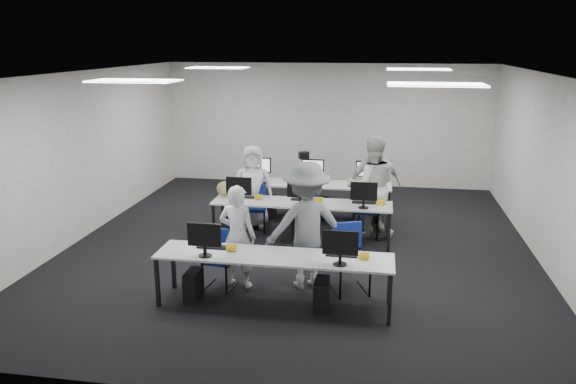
% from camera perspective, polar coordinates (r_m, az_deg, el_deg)
% --- Properties ---
extents(room, '(9.00, 9.02, 3.00)m').
position_cam_1_polar(room, '(9.62, 1.25, 3.03)').
color(room, black).
rests_on(room, ground).
extents(ceiling_panels, '(5.20, 4.60, 0.02)m').
position_cam_1_polar(ceiling_panels, '(9.43, 1.30, 11.89)').
color(ceiling_panels, white).
rests_on(ceiling_panels, room).
extents(desk_front, '(3.20, 0.70, 0.73)m').
position_cam_1_polar(desk_front, '(7.59, -1.45, -6.79)').
color(desk_front, '#ACAEB1').
rests_on(desk_front, ground).
extents(desk_mid, '(3.20, 0.70, 0.73)m').
position_cam_1_polar(desk_mid, '(10.02, 1.39, -1.32)').
color(desk_mid, '#ACAEB1').
rests_on(desk_mid, ground).
extents(desk_back, '(3.20, 0.70, 0.73)m').
position_cam_1_polar(desk_back, '(11.35, 2.40, 0.65)').
color(desk_back, '#ACAEB1').
rests_on(desk_back, ground).
extents(equipment_front, '(2.51, 0.41, 1.19)m').
position_cam_1_polar(equipment_front, '(7.74, -2.87, -8.97)').
color(equipment_front, '#0D35AA').
rests_on(equipment_front, desk_front).
extents(equipment_mid, '(2.91, 0.41, 1.19)m').
position_cam_1_polar(equipment_mid, '(10.12, 0.29, -3.05)').
color(equipment_mid, white).
rests_on(equipment_mid, desk_mid).
extents(equipment_back, '(2.91, 0.41, 1.19)m').
position_cam_1_polar(equipment_back, '(11.44, 3.35, -0.94)').
color(equipment_back, white).
rests_on(equipment_back, desk_back).
extents(chair_0, '(0.47, 0.50, 0.85)m').
position_cam_1_polar(chair_0, '(8.35, -6.88, -7.86)').
color(chair_0, navy).
rests_on(chair_0, ground).
extents(chair_1, '(0.64, 0.66, 0.98)m').
position_cam_1_polar(chair_1, '(8.21, 6.30, -7.95)').
color(chair_1, navy).
rests_on(chair_1, ground).
extents(chair_2, '(0.48, 0.51, 0.86)m').
position_cam_1_polar(chair_2, '(10.73, -3.36, -2.50)').
color(chair_2, navy).
rests_on(chair_2, ground).
extents(chair_3, '(0.50, 0.54, 0.95)m').
position_cam_1_polar(chair_3, '(10.75, 1.46, -2.29)').
color(chair_3, navy).
rests_on(chair_3, ground).
extents(chair_4, '(0.49, 0.53, 0.98)m').
position_cam_1_polar(chair_4, '(10.50, 7.90, -2.81)').
color(chair_4, navy).
rests_on(chair_4, ground).
extents(chair_5, '(0.42, 0.46, 0.81)m').
position_cam_1_polar(chair_5, '(11.10, -3.46, -1.98)').
color(chair_5, navy).
rests_on(chair_5, ground).
extents(chair_6, '(0.49, 0.52, 0.87)m').
position_cam_1_polar(chair_6, '(11.02, 2.12, -1.99)').
color(chair_6, navy).
rests_on(chair_6, ground).
extents(chair_7, '(0.42, 0.46, 0.83)m').
position_cam_1_polar(chair_7, '(10.74, 8.19, -2.67)').
color(chair_7, navy).
rests_on(chair_7, ground).
extents(handbag, '(0.37, 0.27, 0.28)m').
position_cam_1_polar(handbag, '(10.44, -6.35, 0.35)').
color(handbag, olive).
rests_on(handbag, desk_mid).
extents(student_0, '(0.61, 0.46, 1.54)m').
position_cam_1_polar(student_0, '(8.20, -5.14, -4.51)').
color(student_0, '#BAB9AF').
rests_on(student_0, ground).
extents(student_1, '(1.03, 0.87, 1.88)m').
position_cam_1_polar(student_1, '(10.37, 8.50, 0.57)').
color(student_1, '#BAB9AF').
rests_on(student_1, ground).
extents(student_2, '(0.87, 0.67, 1.60)m').
position_cam_1_polar(student_2, '(10.79, -3.59, 0.52)').
color(student_2, '#BAB9AF').
rests_on(student_2, ground).
extents(student_3, '(1.13, 0.77, 1.78)m').
position_cam_1_polar(student_3, '(10.72, 8.76, 0.77)').
color(student_3, '#BAB9AF').
rests_on(student_3, ground).
extents(photographer, '(1.38, 1.10, 1.87)m').
position_cam_1_polar(photographer, '(8.10, 1.87, -3.44)').
color(photographer, slate).
rests_on(photographer, ground).
extents(dslr_camera, '(0.20, 0.22, 0.10)m').
position_cam_1_polar(dslr_camera, '(8.01, 1.62, 3.76)').
color(dslr_camera, black).
rests_on(dslr_camera, photographer).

